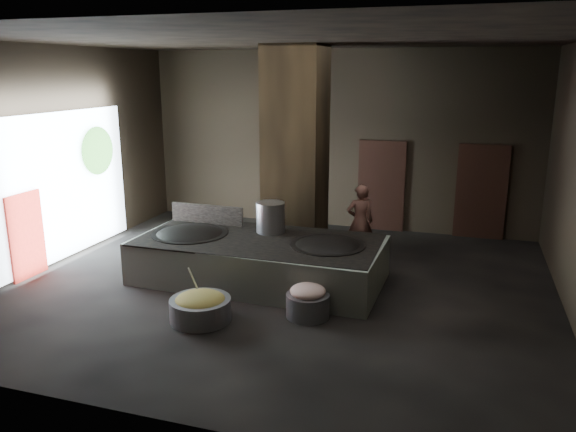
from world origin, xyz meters
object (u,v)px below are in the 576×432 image
(wok_left, at_px, (190,237))
(stock_pot, at_px, (271,217))
(veg_basin, at_px, (201,309))
(cook, at_px, (360,222))
(hearth_platform, at_px, (259,260))
(wok_right, at_px, (327,249))
(meat_basin, at_px, (308,305))

(wok_left, relative_size, stock_pot, 2.42)
(wok_left, distance_m, veg_basin, 2.36)
(cook, xyz_separation_m, veg_basin, (-1.88, -3.97, -0.63))
(hearth_platform, relative_size, cook, 2.91)
(cook, bearing_deg, wok_right, 58.58)
(hearth_platform, height_order, wok_left, wok_left)
(veg_basin, bearing_deg, cook, 64.68)
(cook, height_order, meat_basin, cook)
(cook, relative_size, meat_basin, 2.24)
(wok_left, bearing_deg, cook, 33.28)
(veg_basin, height_order, meat_basin, meat_basin)
(meat_basin, bearing_deg, hearth_platform, 135.55)
(hearth_platform, distance_m, cook, 2.56)
(wok_right, bearing_deg, cook, 82.38)
(wok_right, height_order, meat_basin, wok_right)
(wok_right, height_order, stock_pot, stock_pot)
(stock_pot, xyz_separation_m, cook, (1.56, 1.41, -0.32))
(veg_basin, bearing_deg, wok_right, 51.80)
(wok_right, xyz_separation_m, meat_basin, (0.02, -1.39, -0.55))
(wok_left, height_order, cook, cook)
(wok_right, relative_size, stock_pot, 2.25)
(veg_basin, bearing_deg, wok_left, 121.03)
(wok_right, bearing_deg, wok_left, -177.95)
(stock_pot, relative_size, veg_basin, 0.61)
(stock_pot, xyz_separation_m, veg_basin, (-0.32, -2.56, -0.94))
(cook, xyz_separation_m, meat_basin, (-0.24, -3.30, -0.61))
(hearth_platform, bearing_deg, veg_basin, -96.19)
(hearth_platform, bearing_deg, wok_right, 3.61)
(veg_basin, distance_m, meat_basin, 1.77)
(hearth_platform, relative_size, veg_basin, 4.68)
(wok_right, bearing_deg, hearth_platform, -177.88)
(veg_basin, bearing_deg, stock_pot, 82.85)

